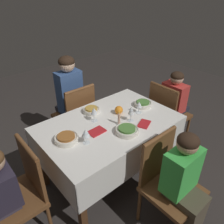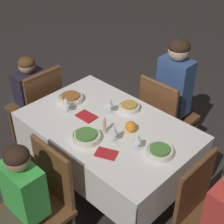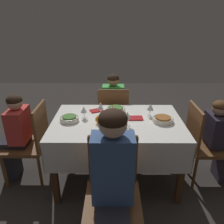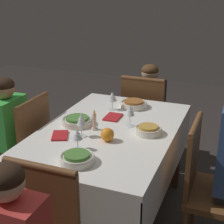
# 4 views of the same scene
# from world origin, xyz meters

# --- Properties ---
(ground_plane) EXTENTS (8.00, 8.00, 0.00)m
(ground_plane) POSITION_xyz_m (0.00, 0.00, 0.00)
(ground_plane) COLOR #332D2B
(dining_table) EXTENTS (1.38, 0.89, 0.75)m
(dining_table) POSITION_xyz_m (0.00, 0.00, 0.65)
(dining_table) COLOR white
(dining_table) RESTS_ON ground_plane
(chair_south) EXTENTS (0.44, 0.44, 0.91)m
(chair_south) POSITION_xyz_m (-0.05, -0.72, 0.50)
(chair_south) COLOR brown
(chair_south) RESTS_ON ground_plane
(chair_east) EXTENTS (0.44, 0.44, 0.91)m
(chair_east) POSITION_xyz_m (0.96, 0.01, 0.50)
(chair_east) COLOR brown
(chair_east) RESTS_ON ground_plane
(chair_north) EXTENTS (0.44, 0.44, 0.91)m
(chair_north) POSITION_xyz_m (-0.04, 0.72, 0.50)
(chair_north) COLOR brown
(chair_north) RESTS_ON ground_plane
(person_child_dark) EXTENTS (0.33, 0.30, 0.98)m
(person_child_dark) POSITION_xyz_m (1.13, 0.01, 0.54)
(person_child_dark) COLOR #383342
(person_child_dark) RESTS_ON ground_plane
(person_child_green) EXTENTS (0.30, 0.33, 1.05)m
(person_child_green) POSITION_xyz_m (-0.04, 0.89, 0.57)
(person_child_green) COLOR #4C4233
(person_child_green) RESTS_ON ground_plane
(bowl_south) EXTENTS (0.18, 0.18, 0.06)m
(bowl_south) POSITION_xyz_m (0.02, -0.27, 0.78)
(bowl_south) COLOR silver
(bowl_south) RESTS_ON dining_table
(wine_glass_south) EXTENTS (0.06, 0.06, 0.15)m
(wine_glass_south) POSITION_xyz_m (0.10, -0.12, 0.86)
(wine_glass_south) COLOR white
(wine_glass_south) RESTS_ON dining_table
(bowl_west) EXTENTS (0.20, 0.20, 0.06)m
(bowl_west) POSITION_xyz_m (-0.51, -0.01, 0.78)
(bowl_west) COLOR silver
(bowl_west) RESTS_ON dining_table
(wine_glass_west) EXTENTS (0.07, 0.07, 0.13)m
(wine_glass_west) POSITION_xyz_m (-0.36, 0.06, 0.85)
(wine_glass_west) COLOR white
(wine_glass_west) RESTS_ON dining_table
(bowl_east) EXTENTS (0.22, 0.22, 0.06)m
(bowl_east) POSITION_xyz_m (0.48, -0.02, 0.78)
(bowl_east) COLOR silver
(bowl_east) RESTS_ON dining_table
(wine_glass_east) EXTENTS (0.07, 0.07, 0.15)m
(wine_glass_east) POSITION_xyz_m (0.36, 0.12, 0.86)
(wine_glass_east) COLOR white
(wine_glass_east) RESTS_ON dining_table
(bowl_north) EXTENTS (0.22, 0.22, 0.06)m
(bowl_north) POSITION_xyz_m (-0.01, 0.24, 0.78)
(bowl_north) COLOR silver
(bowl_north) RESTS_ON dining_table
(wine_glass_north) EXTENTS (0.06, 0.06, 0.16)m
(wine_glass_north) POSITION_xyz_m (-0.18, 0.12, 0.87)
(wine_glass_north) COLOR white
(wine_glass_north) RESTS_ON dining_table
(candle_centerpiece) EXTENTS (0.05, 0.05, 0.14)m
(candle_centerpiece) POSITION_xyz_m (-0.05, 0.09, 0.81)
(candle_centerpiece) COLOR beige
(candle_centerpiece) RESTS_ON dining_table
(orange_fruit) EXTENTS (0.09, 0.09, 0.09)m
(orange_fruit) POSITION_xyz_m (-0.18, -0.06, 0.80)
(orange_fruit) COLOR orange
(orange_fruit) RESTS_ON dining_table
(napkin_red_folded) EXTENTS (0.18, 0.15, 0.01)m
(napkin_red_folded) POSITION_xyz_m (-0.24, 0.26, 0.76)
(napkin_red_folded) COLOR red
(napkin_red_folded) RESTS_ON dining_table
(napkin_spare_side) EXTENTS (0.16, 0.12, 0.01)m
(napkin_spare_side) POSITION_xyz_m (0.20, 0.05, 0.76)
(napkin_spare_side) COLOR red
(napkin_spare_side) RESTS_ON dining_table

